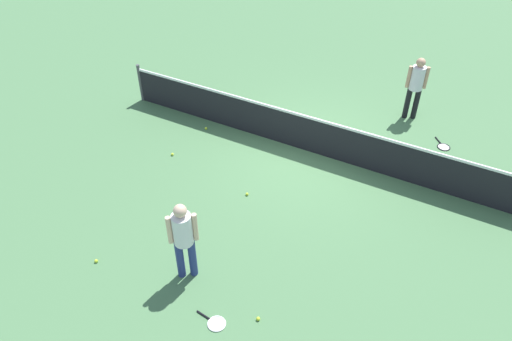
{
  "coord_description": "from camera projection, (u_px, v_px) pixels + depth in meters",
  "views": [
    {
      "loc": [
        3.47,
        -8.99,
        7.09
      ],
      "look_at": [
        -0.18,
        -2.25,
        0.9
      ],
      "focal_mm": 34.45,
      "sensor_mm": 36.0,
      "label": 1
    }
  ],
  "objects": [
    {
      "name": "tennis_ball_stray_left",
      "position": [
        247.0,
        194.0,
        10.6
      ],
      "size": [
        0.07,
        0.07,
        0.07
      ],
      "primitive_type": "sphere",
      "color": "#C6E033",
      "rests_on": "ground_plane"
    },
    {
      "name": "court_net",
      "position": [
        308.0,
        133.0,
        11.58
      ],
      "size": [
        10.09,
        0.09,
        1.07
      ],
      "color": "#4C4C51",
      "rests_on": "ground_plane"
    },
    {
      "name": "tennis_racket_far_player",
      "position": [
        443.0,
        146.0,
        12.0
      ],
      "size": [
        0.51,
        0.56,
        0.03
      ],
      "color": "black",
      "rests_on": "ground_plane"
    },
    {
      "name": "tennis_racket_near_player",
      "position": [
        215.0,
        323.0,
        8.13
      ],
      "size": [
        0.6,
        0.35,
        0.03
      ],
      "color": "white",
      "rests_on": "ground_plane"
    },
    {
      "name": "tennis_ball_baseline",
      "position": [
        258.0,
        319.0,
        8.17
      ],
      "size": [
        0.07,
        0.07,
        0.07
      ],
      "primitive_type": "sphere",
      "color": "#C6E033",
      "rests_on": "ground_plane"
    },
    {
      "name": "tennis_ball_by_net",
      "position": [
        206.0,
        128.0,
        12.58
      ],
      "size": [
        0.07,
        0.07,
        0.07
      ],
      "primitive_type": "sphere",
      "color": "#C6E033",
      "rests_on": "ground_plane"
    },
    {
      "name": "ground_plane",
      "position": [
        307.0,
        150.0,
        11.89
      ],
      "size": [
        40.0,
        40.0,
        0.0
      ],
      "primitive_type": "plane",
      "color": "#4C7A4C"
    },
    {
      "name": "tennis_ball_near_player",
      "position": [
        172.0,
        154.0,
        11.72
      ],
      "size": [
        0.07,
        0.07,
        0.07
      ],
      "primitive_type": "sphere",
      "color": "#C6E033",
      "rests_on": "ground_plane"
    },
    {
      "name": "tennis_ball_midcourt",
      "position": [
        96.0,
        261.0,
        9.14
      ],
      "size": [
        0.07,
        0.07,
        0.07
      ],
      "primitive_type": "sphere",
      "color": "#C6E033",
      "rests_on": "ground_plane"
    },
    {
      "name": "player_far_side",
      "position": [
        416.0,
        83.0,
        12.42
      ],
      "size": [
        0.52,
        0.44,
        1.7
      ],
      "color": "black",
      "rests_on": "ground_plane"
    },
    {
      "name": "player_near_side",
      "position": [
        183.0,
        236.0,
        8.31
      ],
      "size": [
        0.48,
        0.48,
        1.7
      ],
      "color": "navy",
      "rests_on": "ground_plane"
    }
  ]
}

